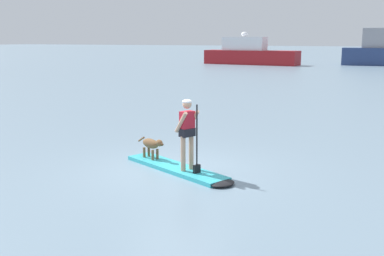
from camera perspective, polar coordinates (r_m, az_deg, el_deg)
ground_plane at (r=11.59m, az=-2.08°, el=-5.24°), size 400.00×400.00×0.00m
paddleboard at (r=11.41m, az=-1.34°, el=-5.24°), size 3.51×2.04×0.10m
person_paddler at (r=10.98m, az=-0.56°, el=-0.20°), size 0.68×0.60×1.74m
dog at (r=12.23m, az=-5.05°, el=-2.05°), size 1.04×0.52×0.57m
moored_boat_far_port at (r=59.61m, az=7.18°, el=9.14°), size 12.38×3.73×4.11m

